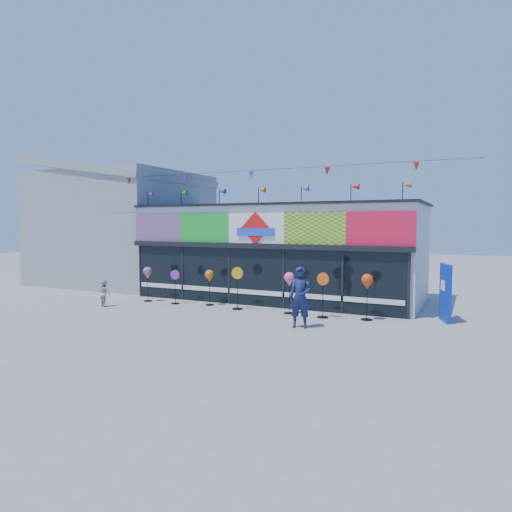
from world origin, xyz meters
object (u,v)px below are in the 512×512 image
Objects in this scene: blue_sign at (445,293)px; spinner_6 at (367,283)px; spinner_0 at (148,274)px; child at (105,293)px; spinner_1 at (175,286)px; spinner_4 at (289,280)px; spinner_3 at (237,287)px; spinner_5 at (323,294)px; spinner_2 at (209,277)px; adult_man at (300,297)px.

blue_sign reaches higher than spinner_6.
child is at bearing -115.49° from spinner_0.
spinner_6 is 10.15m from child.
spinner_4 is (4.94, 0.13, 0.48)m from spinner_1.
spinner_3 is at bearing -178.07° from spinner_6.
spinner_3 reaches higher than spinner_1.
spinner_3 is 1.03× the size of spinner_5.
spinner_6 is (7.74, 0.23, 0.53)m from spinner_1.
spinner_2 is 6.31m from spinner_6.
child is (-7.15, -1.80, -0.69)m from spinner_4.
spinner_0 is 1.05× the size of spinner_1.
spinner_0 is at bearing 167.60° from blue_sign.
spinner_5 is (-3.87, -1.20, -0.14)m from blue_sign.
spinner_4 is 0.79× the size of adult_man.
spinner_1 is 6.37m from adult_man.
blue_sign reaches higher than spinner_0.
spinner_0 is 9.15m from spinner_6.
spinner_3 is (-7.29, -1.10, -0.11)m from blue_sign.
spinner_5 is (1.32, -0.17, -0.38)m from spinner_4.
spinner_5 is at bearing -4.47° from spinner_2.
spinner_0 is at bearing 154.34° from adult_man.
spinner_3 is at bearing 1.24° from spinner_1.
spinner_4 is (3.52, -0.21, 0.07)m from spinner_2.
blue_sign is at bearing 17.24° from spinner_5.
adult_man is 1.83× the size of child.
spinner_6 is (9.15, 0.22, 0.09)m from spinner_0.
spinner_0 reaches higher than spinner_1.
adult_man is 8.31m from child.
blue_sign is 12.67m from child.
spinner_5 is at bearing -0.32° from spinner_1.
spinner_0 is at bearing -173.25° from spinner_2.
spinner_3 reaches higher than child.
spinner_2 reaches higher than child.
spinner_2 is 1.47m from spinner_3.
blue_sign is 1.27× the size of spinner_4.
spinner_6 is at bearing -1.07° from spinner_2.
spinner_2 is (2.84, 0.34, -0.03)m from spinner_0.
spinner_5 and spinner_6 have the same top height.
adult_man is at bearing -13.76° from spinner_0.
spinner_0 is 4.27m from spinner_3.
blue_sign is at bearing 21.39° from spinner_6.
spinner_6 is at bearing 10.06° from spinner_5.
spinner_1 is 2.77m from child.
spinner_1 is at bearing -166.47° from spinner_2.
child is (-3.63, -2.00, -0.62)m from spinner_2.
adult_man is (6.09, -1.83, 0.23)m from spinner_1.
spinner_3 is 3.42m from spinner_5.
spinner_1 is at bearing 151.39° from adult_man.
spinner_0 is 7.73m from adult_man.
spinner_5 is 1.55m from spinner_6.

